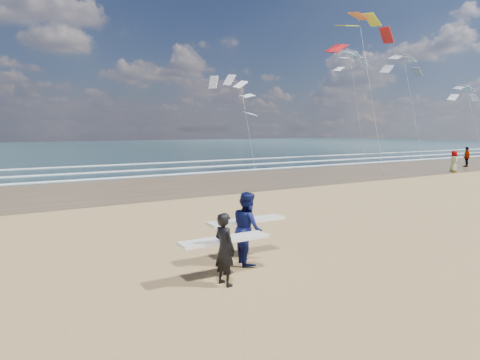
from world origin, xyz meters
TOP-DOWN VIEW (x-y plane):
  - wet_sand_strip at (20.00, 18.00)m, footprint 220.00×12.00m
  - ocean at (20.00, 72.00)m, footprint 220.00×100.00m
  - foam_breakers at (20.00, 28.10)m, footprint 220.00×11.70m
  - surfer_near at (0.43, 0.60)m, footprint 2.21×0.97m
  - surfer_far at (1.70, 1.61)m, footprint 2.22×1.19m
  - beachgoer_0 at (28.93, 12.57)m, footprint 0.96×1.03m
  - beachgoer_1 at (34.79, 14.90)m, footprint 1.14×0.59m
  - kite_0 at (23.34, 17.07)m, footprint 7.38×4.91m
  - kite_1 at (17.47, 26.09)m, footprint 5.84×4.74m
  - kite_2 at (40.45, 25.58)m, footprint 6.82×4.85m
  - kite_4 at (57.83, 27.96)m, footprint 6.46×4.81m
  - kite_5 at (38.06, 31.87)m, footprint 5.68×4.72m

SIDE VIEW (x-z plane):
  - wet_sand_strip at x=20.00m, z-range 0.00..0.01m
  - ocean at x=20.00m, z-range 0.00..0.02m
  - foam_breakers at x=20.00m, z-range 0.02..0.08m
  - surfer_near at x=0.43m, z-range 0.02..1.68m
  - beachgoer_0 at x=28.93m, z-range 0.00..1.77m
  - beachgoer_1 at x=34.79m, z-range 0.00..1.86m
  - surfer_far at x=1.70m, z-range 0.01..1.90m
  - kite_1 at x=17.47m, z-range 0.52..9.40m
  - kite_4 at x=57.83m, z-range 0.84..12.09m
  - kite_5 at x=38.06m, z-range 0.61..15.15m
  - kite_2 at x=40.45m, z-range 1.10..14.95m
  - kite_0 at x=23.34m, z-range 1.38..15.64m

